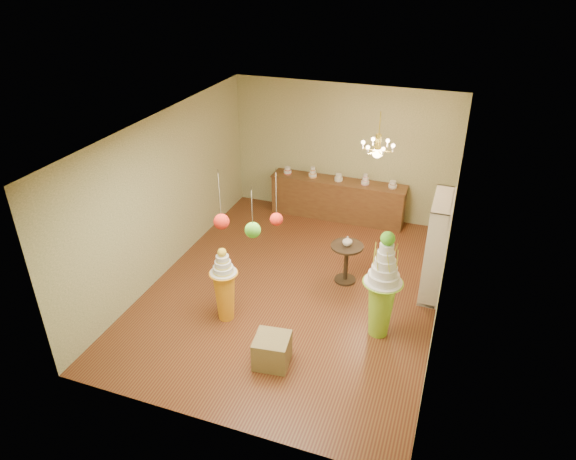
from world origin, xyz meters
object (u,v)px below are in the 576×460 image
(pedestal_green, at_px, (382,294))
(pedestal_orange, at_px, (225,290))
(sideboard, at_px, (337,199))
(round_table, at_px, (346,258))

(pedestal_green, height_order, pedestal_orange, pedestal_green)
(pedestal_green, bearing_deg, sideboard, 114.27)
(pedestal_orange, relative_size, sideboard, 0.44)
(sideboard, relative_size, round_table, 3.99)
(pedestal_green, relative_size, pedestal_orange, 1.38)
(pedestal_green, distance_m, pedestal_orange, 2.52)
(pedestal_green, xyz_separation_m, sideboard, (-1.67, 3.71, -0.28))
(sideboard, bearing_deg, pedestal_green, -65.73)
(pedestal_orange, distance_m, sideboard, 4.25)
(sideboard, distance_m, round_table, 2.57)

